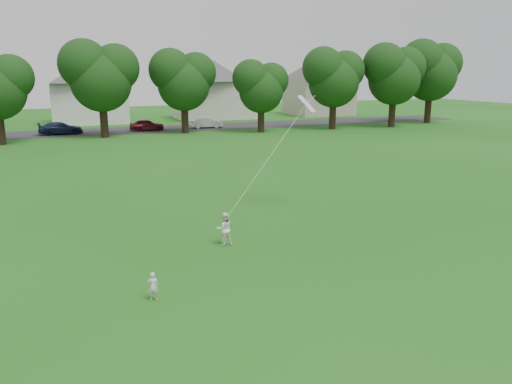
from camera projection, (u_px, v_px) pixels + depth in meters
name	position (u px, v px, depth m)	size (l,w,h in m)	color
ground	(228.00, 287.00, 14.76)	(160.00, 160.00, 0.00)	#175713
street	(98.00, 132.00, 52.54)	(90.00, 7.00, 0.01)	#2D2D30
toddler	(153.00, 286.00, 13.84)	(0.30, 0.20, 0.83)	silver
older_boy	(224.00, 229.00, 18.23)	(0.60, 0.47, 1.24)	white
kite	(269.00, 157.00, 20.05)	(3.07, 2.21, 7.11)	silver
tree_row	(173.00, 74.00, 48.27)	(80.34, 8.79, 10.22)	black
parked_cars	(2.00, 130.00, 48.21)	(44.30, 2.48, 1.29)	black
house_row	(92.00, 83.00, 60.60)	(76.39, 14.26, 9.99)	beige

